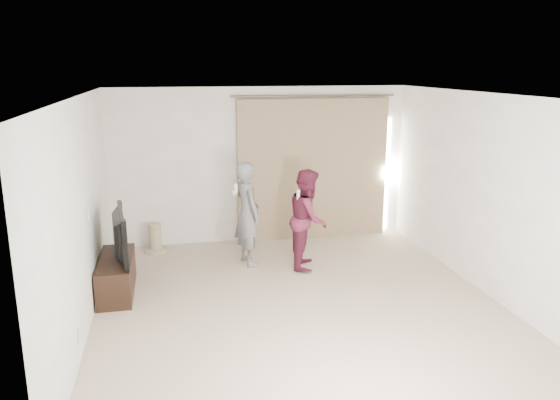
% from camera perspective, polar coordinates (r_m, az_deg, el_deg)
% --- Properties ---
extents(floor, '(5.50, 5.50, 0.00)m').
position_cam_1_polar(floor, '(7.01, 1.95, -10.85)').
color(floor, beige).
rests_on(floor, ground).
extents(wall_back, '(5.00, 0.04, 2.60)m').
position_cam_1_polar(wall_back, '(9.21, -2.05, 3.67)').
color(wall_back, white).
rests_on(wall_back, ground).
extents(wall_left, '(0.04, 5.50, 2.60)m').
position_cam_1_polar(wall_left, '(6.46, -20.02, -1.61)').
color(wall_left, white).
rests_on(wall_left, ground).
extents(ceiling, '(5.00, 5.50, 0.01)m').
position_cam_1_polar(ceiling, '(6.37, 2.15, 10.88)').
color(ceiling, white).
rests_on(ceiling, wall_back).
extents(curtain, '(2.80, 0.11, 2.46)m').
position_cam_1_polar(curtain, '(9.35, 3.56, 3.21)').
color(curtain, '#97835C').
rests_on(curtain, ground).
extents(tv_console, '(0.43, 1.23, 0.47)m').
position_cam_1_polar(tv_console, '(7.58, -16.70, -7.56)').
color(tv_console, black).
rests_on(tv_console, ground).
extents(tv, '(0.28, 1.14, 0.65)m').
position_cam_1_polar(tv, '(7.40, -17.00, -3.50)').
color(tv, black).
rests_on(tv, tv_console).
extents(scratching_post, '(0.36, 0.36, 0.47)m').
position_cam_1_polar(scratching_post, '(9.01, -12.89, -4.18)').
color(scratching_post, tan).
rests_on(scratching_post, ground).
extents(person_man, '(0.51, 0.65, 1.57)m').
position_cam_1_polar(person_man, '(8.15, -3.41, -1.41)').
color(person_man, slate).
rests_on(person_man, ground).
extents(person_woman, '(0.76, 0.86, 1.48)m').
position_cam_1_polar(person_woman, '(8.05, 2.97, -1.95)').
color(person_woman, maroon).
rests_on(person_woman, ground).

